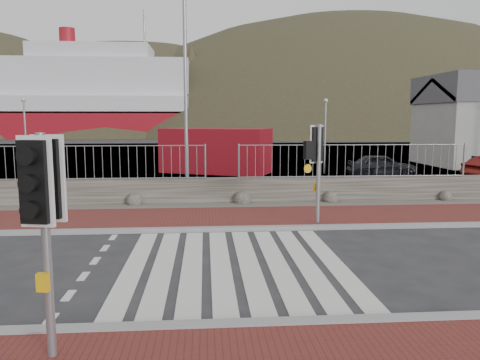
{
  "coord_description": "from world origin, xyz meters",
  "views": [
    {
      "loc": [
        -0.6,
        -9.5,
        3.08
      ],
      "look_at": [
        0.33,
        3.0,
        1.4
      ],
      "focal_mm": 35.0,
      "sensor_mm": 36.0,
      "label": 1
    }
  ],
  "objects": [
    {
      "name": "shipping_container",
      "position": [
        -0.0,
        16.86,
        1.24
      ],
      "size": [
        6.45,
        4.67,
        2.48
      ],
      "primitive_type": "cube",
      "rotation": [
        0.0,
        0.0,
        -0.42
      ],
      "color": "maroon",
      "rests_on": "ground"
    },
    {
      "name": "kerb_near",
      "position": [
        0.0,
        -3.0,
        0.05
      ],
      "size": [
        40.0,
        0.25,
        0.12
      ],
      "primitive_type": "cube",
      "color": "gray",
      "rests_on": "ground"
    },
    {
      "name": "water",
      "position": [
        0.0,
        62.9,
        0.0
      ],
      "size": [
        220.0,
        50.0,
        0.05
      ],
      "primitive_type": "cube",
      "color": "#3F4C54",
      "rests_on": "ground"
    },
    {
      "name": "streetlight",
      "position": [
        -1.17,
        8.13,
        4.37
      ],
      "size": [
        1.62,
        0.58,
        7.76
      ],
      "rotation": [
        0.0,
        0.0,
        0.26
      ],
      "color": "gray",
      "rests_on": "ground"
    },
    {
      "name": "hills_backdrop",
      "position": [
        6.74,
        87.9,
        -23.05
      ],
      "size": [
        254.0,
        90.0,
        100.0
      ],
      "color": "#2F311D",
      "rests_on": "ground"
    },
    {
      "name": "car_a",
      "position": [
        8.6,
        14.18,
        0.6
      ],
      "size": [
        3.67,
        1.82,
        1.2
      ],
      "primitive_type": "imported",
      "rotation": [
        0.0,
        0.0,
        1.45
      ],
      "color": "black",
      "rests_on": "ground"
    },
    {
      "name": "kerb_far",
      "position": [
        0.0,
        3.0,
        0.05
      ],
      "size": [
        40.0,
        0.25,
        0.12
      ],
      "primitive_type": "cube",
      "color": "gray",
      "rests_on": "ground"
    },
    {
      "name": "traffic_signal_near",
      "position": [
        -2.57,
        -3.74,
        2.09
      ],
      "size": [
        0.45,
        0.32,
        2.9
      ],
      "rotation": [
        0.0,
        0.0,
        -0.19
      ],
      "color": "gray",
      "rests_on": "ground"
    },
    {
      "name": "ground",
      "position": [
        0.0,
        0.0,
        0.0
      ],
      "size": [
        220.0,
        220.0,
        0.0
      ],
      "primitive_type": "plane",
      "color": "#28282B",
      "rests_on": "ground"
    },
    {
      "name": "railing",
      "position": [
        0.0,
        7.15,
        1.82
      ],
      "size": [
        18.07,
        0.07,
        1.22
      ],
      "color": "gray",
      "rests_on": "stone_wall"
    },
    {
      "name": "zebra_crossing",
      "position": [
        -0.0,
        0.0,
        0.01
      ],
      "size": [
        4.62,
        5.6,
        0.01
      ],
      "color": "silver",
      "rests_on": "ground"
    },
    {
      "name": "sidewalk_far",
      "position": [
        0.0,
        4.5,
        0.04
      ],
      "size": [
        40.0,
        3.0,
        0.08
      ],
      "primitive_type": "cube",
      "color": "maroon",
      "rests_on": "ground"
    },
    {
      "name": "ferry",
      "position": [
        -24.65,
        67.9,
        5.36
      ],
      "size": [
        50.0,
        16.0,
        20.0
      ],
      "color": "maroon",
      "rests_on": "ground"
    },
    {
      "name": "stone_wall",
      "position": [
        0.0,
        7.3,
        0.45
      ],
      "size": [
        40.0,
        0.6,
        0.9
      ],
      "primitive_type": "cube",
      "color": "#423E36",
      "rests_on": "ground"
    },
    {
      "name": "gravel_strip",
      "position": [
        0.0,
        6.5,
        0.03
      ],
      "size": [
        40.0,
        1.5,
        0.06
      ],
      "primitive_type": "cube",
      "color": "#59544C",
      "rests_on": "ground"
    },
    {
      "name": "quay",
      "position": [
        0.0,
        27.9,
        0.0
      ],
      "size": [
        120.0,
        40.0,
        0.5
      ],
      "primitive_type": "cube",
      "color": "#4C4C4F",
      "rests_on": "ground"
    },
    {
      "name": "traffic_signal_far",
      "position": [
        2.59,
        3.53,
        2.1
      ],
      "size": [
        0.71,
        0.43,
        2.9
      ],
      "rotation": [
        0.0,
        0.0,
        3.49
      ],
      "color": "gray",
      "rests_on": "ground"
    }
  ]
}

